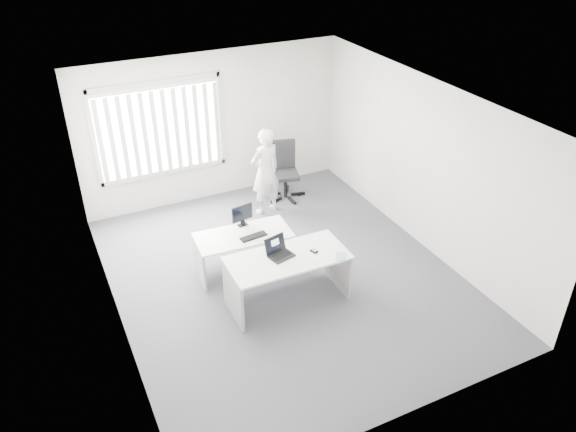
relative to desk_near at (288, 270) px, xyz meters
name	(u,v)px	position (x,y,z in m)	size (l,w,h in m)	color
ground	(284,276)	(0.21, 0.56, -0.56)	(6.00, 6.00, 0.00)	#5A5961
wall_back	(214,127)	(0.21, 3.56, 0.84)	(5.00, 0.02, 2.80)	silver
wall_front	(410,326)	(0.21, -2.44, 0.84)	(5.00, 0.02, 2.80)	silver
wall_left	(106,240)	(-2.29, 0.56, 0.84)	(0.02, 6.00, 2.80)	silver
wall_right	(424,165)	(2.71, 0.56, 0.84)	(0.02, 6.00, 2.80)	silver
ceiling	(283,104)	(0.21, 0.56, 2.24)	(5.00, 6.00, 0.02)	silver
window	(160,129)	(-0.79, 3.52, 0.99)	(2.32, 0.06, 1.76)	#B4B4B0
blinds	(161,132)	(-0.79, 3.46, 0.96)	(2.20, 0.10, 1.50)	silver
desk_near	(288,270)	(0.00, 0.00, 0.00)	(1.72, 0.83, 0.78)	white
desk_far	(244,245)	(-0.28, 0.98, -0.08)	(1.50, 0.78, 0.67)	white
office_chair	(285,180)	(1.36, 2.91, -0.22)	(0.77, 0.77, 1.11)	black
person	(265,172)	(0.78, 2.52, 0.26)	(0.60, 0.40, 1.65)	silver
laptop	(281,249)	(-0.07, 0.04, 0.35)	(0.34, 0.30, 0.26)	black
paper_sheet	(317,253)	(0.41, -0.10, 0.22)	(0.32, 0.23, 0.00)	white
mouse	(314,251)	(0.39, -0.05, 0.24)	(0.06, 0.11, 0.04)	#B3B3B6
booklet	(341,256)	(0.68, -0.32, 0.22)	(0.15, 0.21, 0.01)	silver
keyboard	(254,237)	(-0.16, 0.84, 0.11)	(0.42, 0.14, 0.02)	black
monitor	(242,215)	(-0.18, 1.24, 0.28)	(0.35, 0.11, 0.35)	black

